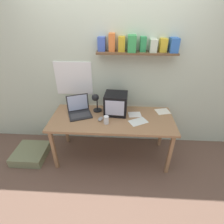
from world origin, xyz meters
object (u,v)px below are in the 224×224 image
Objects in this scene: corner_desk at (112,121)px; laptop at (79,110)px; computer_mouse at (100,119)px; printed_handout at (138,122)px; loose_paper_near_monitor at (135,114)px; crt_monitor at (116,104)px; desk_lamp at (96,100)px; floor_cushion at (31,153)px; juice_glass at (106,120)px; open_notebook at (163,111)px.

laptop is at bearing 169.01° from corner_desk.
computer_mouse is 0.40× the size of printed_handout.
laptop is 0.87m from printed_handout.
computer_mouse is at bearing -46.12° from laptop.
printed_handout is 0.19m from loose_paper_near_monitor.
desk_lamp is at bearing -176.53° from crt_monitor.
laptop is 0.81m from loose_paper_near_monitor.
printed_handout is at bearing 1.32° from floor_cushion.
open_notebook is at bearing 23.57° from juice_glass.
crt_monitor reaches higher than corner_desk.
laptop is at bearing 155.82° from computer_mouse.
printed_handout reaches higher than floor_cushion.
corner_desk is 0.19m from juice_glass.
crt_monitor is 0.41m from printed_handout.
juice_glass is at bearing -47.11° from desk_lamp.
crt_monitor is 0.85× the size of laptop.
corner_desk is 0.51m from laptop.
loose_paper_near_monitor is at bearing 7.72° from desk_lamp.
juice_glass is at bearing -1.17° from floor_cushion.
open_notebook is 0.49m from printed_handout.
desk_lamp reaches higher than floor_cushion.
crt_monitor is at bearing -16.41° from laptop.
laptop reaches higher than printed_handout.
crt_monitor is at bearing 10.87° from floor_cushion.
juice_glass is at bearing -50.81° from laptop.
juice_glass reaches higher than computer_mouse.
desk_lamp is 1.05× the size of printed_handout.
crt_monitor is 0.54m from laptop.
open_notebook is (0.82, 0.36, -0.05)m from juice_glass.
computer_mouse is at bearing 2.93° from floor_cushion.
crt_monitor is 0.29m from desk_lamp.
desk_lamp is 0.37m from juice_glass.
floor_cushion is (-1.28, -0.11, -0.59)m from corner_desk.
loose_paper_near_monitor reaches higher than corner_desk.
open_notebook is at bearing -16.02° from laptop.
laptop is 0.36m from computer_mouse.
printed_handout is at bearing -78.04° from loose_paper_near_monitor.
crt_monitor is 0.70× the size of floor_cushion.
corner_desk is at bearing 168.77° from printed_handout.
floor_cushion is (-1.22, 0.02, -0.70)m from juice_glass.
computer_mouse is (-0.09, 0.08, -0.03)m from juice_glass.
corner_desk is at bearing -161.25° from loose_paper_near_monitor.
floor_cushion is at bearing -177.07° from computer_mouse.
laptop reaches higher than juice_glass.
printed_handout is at bearing -142.68° from open_notebook.
crt_monitor reaches higher than floor_cushion.
juice_glass is at bearing -117.05° from corner_desk.
computer_mouse is (-0.16, -0.05, 0.07)m from corner_desk.
printed_handout is (0.43, 0.06, -0.05)m from juice_glass.
loose_paper_near_monitor is (0.57, -0.04, -0.20)m from desk_lamp.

